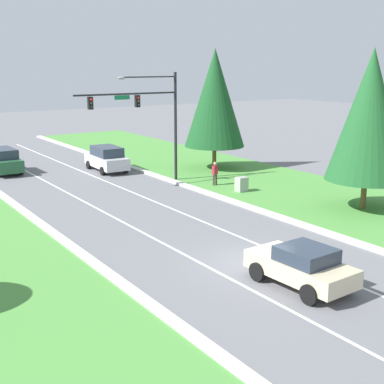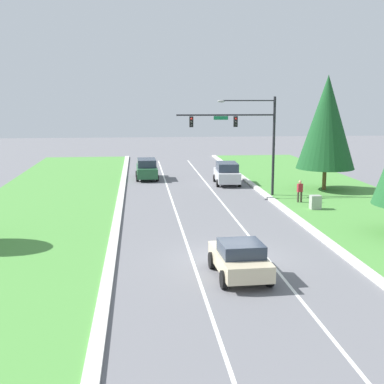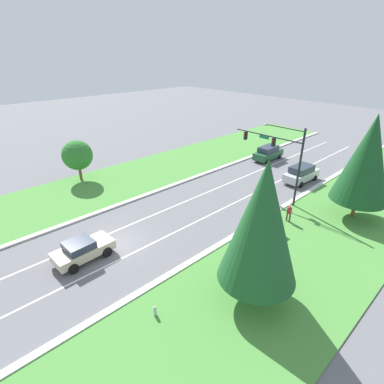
{
  "view_description": "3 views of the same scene",
  "coord_description": "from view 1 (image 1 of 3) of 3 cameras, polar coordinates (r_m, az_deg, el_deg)",
  "views": [
    {
      "loc": [
        -13.97,
        -16.09,
        8.2
      ],
      "look_at": [
        1.28,
        6.62,
        1.65
      ],
      "focal_mm": 50.0,
      "sensor_mm": 36.0,
      "label": 1
    },
    {
      "loc": [
        -4.28,
        -24.31,
        7.59
      ],
      "look_at": [
        -1.12,
        6.72,
        2.07
      ],
      "focal_mm": 50.0,
      "sensor_mm": 36.0,
      "label": 2
    },
    {
      "loc": [
        18.32,
        -9.07,
        13.9
      ],
      "look_at": [
        -0.61,
        8.65,
        1.54
      ],
      "focal_mm": 28.0,
      "sensor_mm": 36.0,
      "label": 3
    }
  ],
  "objects": [
    {
      "name": "ground_plane",
      "position": [
        22.84,
        6.67,
        -7.67
      ],
      "size": [
        160.0,
        160.0,
        0.0
      ],
      "primitive_type": "plane",
      "color": "slate"
    },
    {
      "name": "curb_strip_right",
      "position": [
        26.65,
        16.0,
        -4.82
      ],
      "size": [
        0.5,
        90.0,
        0.15
      ],
      "color": "beige",
      "rests_on": "ground_plane"
    },
    {
      "name": "curb_strip_left",
      "position": [
        19.86,
        -6.07,
        -10.76
      ],
      "size": [
        0.5,
        90.0,
        0.15
      ],
      "color": "beige",
      "rests_on": "ground_plane"
    },
    {
      "name": "lane_stripe_inner_left",
      "position": [
        21.78,
        3.01,
        -8.66
      ],
      "size": [
        0.14,
        81.0,
        0.01
      ],
      "color": "white",
      "rests_on": "ground_plane"
    },
    {
      "name": "lane_stripe_inner_right",
      "position": [
        23.98,
        9.97,
        -6.73
      ],
      "size": [
        0.14,
        81.0,
        0.01
      ],
      "color": "white",
      "rests_on": "ground_plane"
    },
    {
      "name": "traffic_signal_mast",
      "position": [
        36.85,
        -4.69,
        8.64
      ],
      "size": [
        7.6,
        0.41,
        7.68
      ],
      "color": "black",
      "rests_on": "ground_plane"
    },
    {
      "name": "forest_suv",
      "position": [
        43.8,
        -19.56,
        3.2
      ],
      "size": [
        2.13,
        4.92,
        1.91
      ],
      "rotation": [
        0.0,
        0.0,
        0.02
      ],
      "color": "#235633",
      "rests_on": "ground_plane"
    },
    {
      "name": "champagne_sedan",
      "position": [
        20.66,
        11.61,
        -7.71
      ],
      "size": [
        2.29,
        4.31,
        1.61
      ],
      "rotation": [
        0.0,
        0.0,
        0.05
      ],
      "color": "beige",
      "rests_on": "ground_plane"
    },
    {
      "name": "silver_suv",
      "position": [
        42.59,
        -9.09,
        3.56
      ],
      "size": [
        2.31,
        4.91,
        1.94
      ],
      "rotation": [
        0.0,
        0.0,
        -0.05
      ],
      "color": "silver",
      "rests_on": "ground_plane"
    },
    {
      "name": "utility_cabinet",
      "position": [
        35.1,
        5.3,
        0.77
      ],
      "size": [
        0.7,
        0.6,
        1.03
      ],
      "color": "#9E9E99",
      "rests_on": "ground_plane"
    },
    {
      "name": "pedestrian",
      "position": [
        36.72,
        2.46,
        2.05
      ],
      "size": [
        0.42,
        0.3,
        1.69
      ],
      "rotation": [
        0.0,
        0.0,
        3.37
      ],
      "color": "#42382D",
      "rests_on": "ground_plane"
    },
    {
      "name": "conifer_near_right_tree",
      "position": [
        31.47,
        18.43,
        7.77
      ],
      "size": [
        4.58,
        4.58,
        9.11
      ],
      "color": "brown",
      "rests_on": "ground_plane"
    },
    {
      "name": "conifer_far_right_tree",
      "position": [
        42.23,
        2.45,
        9.97
      ],
      "size": [
        4.72,
        4.72,
        9.41
      ],
      "color": "brown",
      "rests_on": "ground_plane"
    }
  ]
}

